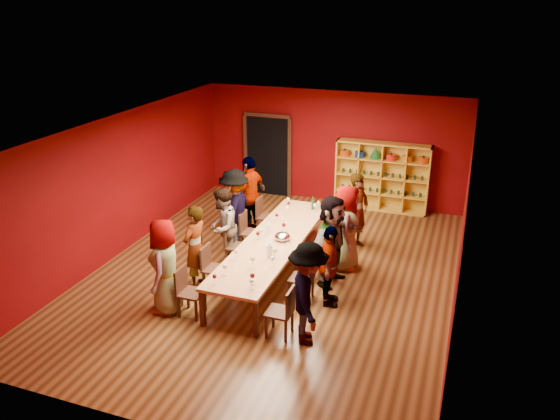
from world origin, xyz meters
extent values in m
cube|color=#4D2C14|center=(0.00, 0.00, -0.01)|extent=(7.10, 9.10, 0.02)
cube|color=#600407|center=(0.00, 4.51, 1.50)|extent=(7.10, 0.02, 3.00)
cube|color=#600407|center=(0.00, -4.51, 1.50)|extent=(7.10, 0.02, 3.00)
cube|color=#600407|center=(-3.51, 0.00, 1.50)|extent=(0.02, 9.10, 3.00)
cube|color=#600407|center=(3.51, 0.00, 1.50)|extent=(0.02, 9.10, 3.00)
cube|color=silver|center=(0.00, 0.00, 3.01)|extent=(7.10, 9.10, 0.02)
cube|color=#BD824F|center=(0.00, 0.00, 0.72)|extent=(1.10, 4.50, 0.06)
cube|color=black|center=(-0.49, -2.17, 0.34)|extent=(0.08, 0.08, 0.69)
cube|color=black|center=(-0.49, 2.17, 0.34)|extent=(0.08, 0.08, 0.69)
cube|color=black|center=(0.49, -2.17, 0.34)|extent=(0.08, 0.08, 0.69)
cube|color=black|center=(0.49, 2.17, 0.34)|extent=(0.08, 0.08, 0.69)
cube|color=black|center=(-1.80, 4.44, 1.10)|extent=(1.20, 0.14, 2.20)
cube|color=black|center=(-1.80, 4.37, 2.25)|extent=(1.32, 0.06, 0.10)
cube|color=black|center=(-2.45, 4.37, 1.10)|extent=(0.10, 0.06, 2.20)
cube|color=black|center=(-1.15, 4.37, 1.10)|extent=(0.10, 0.06, 2.20)
cube|color=gold|center=(0.22, 4.28, 0.90)|extent=(0.04, 0.40, 1.80)
cube|color=gold|center=(2.58, 4.28, 0.90)|extent=(0.04, 0.40, 1.80)
cube|color=gold|center=(1.40, 4.28, 1.78)|extent=(2.40, 0.40, 0.04)
cube|color=gold|center=(1.40, 4.28, 0.02)|extent=(2.40, 0.40, 0.04)
cube|color=gold|center=(1.40, 4.47, 0.90)|extent=(2.40, 0.02, 1.80)
cube|color=gold|center=(1.40, 4.28, 0.45)|extent=(2.36, 0.38, 0.03)
cube|color=gold|center=(1.40, 4.28, 0.90)|extent=(2.36, 0.38, 0.03)
cube|color=gold|center=(1.40, 4.28, 1.35)|extent=(2.36, 0.38, 0.03)
cube|color=gold|center=(0.80, 4.28, 0.90)|extent=(0.03, 0.38, 1.76)
cube|color=gold|center=(1.40, 4.28, 0.90)|extent=(0.03, 0.38, 1.76)
cube|color=gold|center=(2.00, 4.28, 0.90)|extent=(0.03, 0.38, 1.76)
cylinder|color=#C2430B|center=(0.40, 4.28, 1.44)|extent=(0.26, 0.26, 0.15)
sphere|color=black|center=(0.40, 4.28, 1.53)|extent=(0.05, 0.05, 0.05)
cylinder|color=navy|center=(0.80, 4.28, 1.44)|extent=(0.26, 0.26, 0.15)
sphere|color=black|center=(0.80, 4.28, 1.53)|extent=(0.05, 0.05, 0.05)
cylinder|color=#19652E|center=(1.20, 4.28, 1.41)|extent=(0.26, 0.26, 0.08)
cone|color=#19652E|center=(1.20, 4.28, 1.56)|extent=(0.24, 0.24, 0.22)
cylinder|color=red|center=(1.60, 4.28, 1.44)|extent=(0.26, 0.26, 0.15)
sphere|color=black|center=(1.60, 4.28, 1.53)|extent=(0.05, 0.05, 0.05)
cylinder|color=orange|center=(2.00, 4.28, 1.44)|extent=(0.26, 0.26, 0.15)
sphere|color=black|center=(2.00, 4.28, 1.53)|extent=(0.05, 0.05, 0.05)
cylinder|color=#C2430B|center=(2.40, 4.28, 1.44)|extent=(0.26, 0.26, 0.15)
sphere|color=black|center=(2.40, 4.28, 1.53)|extent=(0.05, 0.05, 0.05)
cylinder|color=#1B3121|center=(0.38, 4.28, 0.52)|extent=(0.07, 0.07, 0.10)
cylinder|color=#1B3121|center=(0.56, 4.28, 0.52)|extent=(0.07, 0.07, 0.10)
cylinder|color=#1B3121|center=(0.75, 4.28, 0.52)|extent=(0.07, 0.07, 0.10)
cylinder|color=#1B3121|center=(0.93, 4.28, 0.52)|extent=(0.07, 0.07, 0.10)
cylinder|color=#1B3121|center=(1.12, 4.28, 0.52)|extent=(0.07, 0.07, 0.10)
cylinder|color=#1B3121|center=(1.30, 4.28, 0.52)|extent=(0.07, 0.07, 0.10)
cylinder|color=#1B3121|center=(1.49, 4.28, 0.52)|extent=(0.07, 0.07, 0.10)
cylinder|color=#1B3121|center=(1.67, 4.28, 0.52)|extent=(0.07, 0.07, 0.10)
cylinder|color=#1B3121|center=(1.86, 4.28, 0.52)|extent=(0.07, 0.07, 0.10)
cylinder|color=#1B3121|center=(2.04, 4.28, 0.52)|extent=(0.07, 0.07, 0.10)
cylinder|color=#1B3121|center=(2.23, 4.28, 0.52)|extent=(0.07, 0.07, 0.10)
cylinder|color=#1B3121|center=(2.42, 4.28, 0.52)|extent=(0.07, 0.07, 0.10)
cylinder|color=#1B3121|center=(0.38, 4.28, 0.97)|extent=(0.07, 0.07, 0.10)
cylinder|color=#1B3121|center=(0.56, 4.28, 0.97)|extent=(0.07, 0.07, 0.10)
cylinder|color=#1B3121|center=(0.75, 4.28, 0.97)|extent=(0.07, 0.07, 0.10)
cylinder|color=#1B3121|center=(0.93, 4.28, 0.97)|extent=(0.07, 0.07, 0.10)
cylinder|color=#1B3121|center=(1.12, 4.28, 0.97)|extent=(0.07, 0.07, 0.10)
cylinder|color=#1B3121|center=(1.30, 4.28, 0.97)|extent=(0.07, 0.07, 0.10)
cylinder|color=#1B3121|center=(1.49, 4.28, 0.97)|extent=(0.07, 0.07, 0.10)
cylinder|color=#1B3121|center=(1.67, 4.28, 0.97)|extent=(0.07, 0.07, 0.10)
cylinder|color=#1B3121|center=(1.86, 4.28, 0.97)|extent=(0.07, 0.07, 0.10)
cylinder|color=#1B3121|center=(2.04, 4.28, 0.97)|extent=(0.07, 0.07, 0.10)
cylinder|color=#1B3121|center=(2.23, 4.28, 0.97)|extent=(0.07, 0.07, 0.10)
cylinder|color=#1B3121|center=(2.42, 4.28, 0.97)|extent=(0.07, 0.07, 0.10)
cube|color=black|center=(-0.83, -1.92, 0.43)|extent=(0.42, 0.42, 0.04)
cube|color=black|center=(-1.02, -1.92, 0.67)|extent=(0.04, 0.40, 0.44)
cube|color=black|center=(-1.00, -2.09, 0.21)|extent=(0.04, 0.04, 0.41)
cube|color=black|center=(-0.66, -2.09, 0.21)|extent=(0.04, 0.04, 0.41)
cube|color=black|center=(-1.00, -1.75, 0.21)|extent=(0.04, 0.04, 0.41)
cube|color=black|center=(-0.66, -1.75, 0.21)|extent=(0.04, 0.04, 0.41)
imported|color=silver|center=(-1.31, -1.92, 0.87)|extent=(0.64, 0.93, 1.74)
cube|color=black|center=(-0.83, -0.97, 0.43)|extent=(0.42, 0.42, 0.04)
cube|color=black|center=(-1.02, -0.97, 0.67)|extent=(0.04, 0.40, 0.44)
cube|color=black|center=(-1.00, -1.14, 0.21)|extent=(0.04, 0.04, 0.41)
cube|color=black|center=(-0.66, -1.14, 0.21)|extent=(0.04, 0.04, 0.41)
cube|color=black|center=(-1.00, -0.80, 0.21)|extent=(0.04, 0.04, 0.41)
cube|color=black|center=(-0.66, -0.80, 0.21)|extent=(0.04, 0.04, 0.41)
imported|color=#16203D|center=(-1.23, -0.97, 0.83)|extent=(0.53, 0.67, 1.66)
cube|color=black|center=(-0.83, 0.07, 0.43)|extent=(0.42, 0.42, 0.04)
cube|color=black|center=(-1.02, 0.07, 0.67)|extent=(0.04, 0.40, 0.44)
cube|color=black|center=(-1.00, -0.10, 0.21)|extent=(0.04, 0.04, 0.41)
cube|color=black|center=(-0.66, -0.10, 0.21)|extent=(0.04, 0.04, 0.41)
cube|color=black|center=(-1.00, 0.24, 0.21)|extent=(0.04, 0.04, 0.41)
cube|color=black|center=(-0.66, 0.24, 0.21)|extent=(0.04, 0.04, 0.41)
imported|color=#5E81C1|center=(-1.16, 0.07, 0.83)|extent=(0.53, 0.85, 1.65)
cube|color=black|center=(-0.83, 0.83, 0.43)|extent=(0.42, 0.42, 0.04)
cube|color=black|center=(-1.02, 0.83, 0.67)|extent=(0.04, 0.40, 0.44)
cube|color=black|center=(-1.00, 0.66, 0.21)|extent=(0.04, 0.04, 0.41)
cube|color=black|center=(-0.66, 0.66, 0.21)|extent=(0.04, 0.04, 0.41)
cube|color=black|center=(-1.00, 1.00, 0.21)|extent=(0.04, 0.04, 0.41)
cube|color=black|center=(-0.66, 1.00, 0.21)|extent=(0.04, 0.04, 0.41)
imported|color=#131535|center=(-1.21, 0.83, 0.92)|extent=(0.54, 1.20, 1.83)
cube|color=black|center=(-0.83, 1.79, 0.43)|extent=(0.42, 0.42, 0.04)
cube|color=black|center=(-1.02, 1.79, 0.67)|extent=(0.04, 0.40, 0.44)
cube|color=black|center=(-1.00, 1.62, 0.21)|extent=(0.04, 0.04, 0.41)
cube|color=black|center=(-0.66, 1.62, 0.21)|extent=(0.04, 0.04, 0.41)
cube|color=black|center=(-1.00, 1.96, 0.21)|extent=(0.04, 0.04, 0.41)
cube|color=black|center=(-0.66, 1.96, 0.21)|extent=(0.04, 0.04, 0.41)
imported|color=#517BA6|center=(-1.24, 1.79, 0.93)|extent=(0.71, 1.17, 1.86)
cube|color=black|center=(0.83, -1.97, 0.43)|extent=(0.42, 0.42, 0.04)
cube|color=black|center=(1.02, -1.97, 0.67)|extent=(0.04, 0.40, 0.44)
cube|color=black|center=(0.66, -2.14, 0.21)|extent=(0.04, 0.04, 0.41)
cube|color=black|center=(1.00, -2.14, 0.21)|extent=(0.04, 0.04, 0.41)
cube|color=black|center=(0.66, -1.80, 0.21)|extent=(0.04, 0.04, 0.41)
cube|color=black|center=(1.00, -1.80, 0.21)|extent=(0.04, 0.04, 0.41)
imported|color=#16183C|center=(1.31, -1.97, 0.87)|extent=(0.85, 1.22, 1.75)
cube|color=black|center=(0.83, -0.77, 0.43)|extent=(0.42, 0.42, 0.04)
cube|color=black|center=(1.02, -0.77, 0.67)|extent=(0.04, 0.40, 0.44)
cube|color=black|center=(0.66, -0.94, 0.21)|extent=(0.04, 0.04, 0.41)
cube|color=black|center=(1.00, -0.94, 0.21)|extent=(0.04, 0.04, 0.41)
cube|color=black|center=(0.66, -0.60, 0.21)|extent=(0.04, 0.04, 0.41)
cube|color=black|center=(1.00, -0.60, 0.21)|extent=(0.04, 0.04, 0.41)
imported|color=#131534|center=(1.35, -0.77, 0.77)|extent=(0.58, 0.96, 1.54)
cube|color=black|center=(0.83, 0.04, 0.43)|extent=(0.42, 0.42, 0.04)
cube|color=black|center=(1.02, 0.04, 0.67)|extent=(0.04, 0.40, 0.44)
cube|color=black|center=(0.66, -0.13, 0.21)|extent=(0.04, 0.04, 0.41)
cube|color=black|center=(1.00, -0.13, 0.21)|extent=(0.04, 0.04, 0.41)
cube|color=black|center=(0.66, 0.21, 0.21)|extent=(0.04, 0.04, 0.41)
cube|color=black|center=(1.00, 0.21, 0.21)|extent=(0.04, 0.04, 0.41)
imported|color=beige|center=(1.18, 0.04, 0.90)|extent=(0.86, 1.74, 1.81)
cube|color=black|center=(0.83, 0.75, 0.43)|extent=(0.42, 0.42, 0.04)
cube|color=black|center=(1.02, 0.75, 0.67)|extent=(0.04, 0.40, 0.44)
cube|color=black|center=(0.66, 0.58, 0.21)|extent=(0.04, 0.04, 0.41)
cube|color=black|center=(1.00, 0.58, 0.21)|extent=(0.04, 0.04, 0.41)
cube|color=black|center=(0.66, 0.92, 0.21)|extent=(0.04, 0.04, 0.41)
cube|color=black|center=(1.00, 0.92, 0.21)|extent=(0.04, 0.04, 0.41)
imported|color=#5976B8|center=(1.29, 0.75, 0.89)|extent=(0.62, 0.94, 1.79)
cube|color=black|center=(0.83, 1.80, 0.43)|extent=(0.42, 0.42, 0.04)
cube|color=black|center=(1.02, 1.80, 0.67)|extent=(0.04, 0.40, 0.44)
cube|color=black|center=(0.66, 1.63, 0.21)|extent=(0.04, 0.04, 0.41)
cube|color=black|center=(1.00, 1.63, 0.21)|extent=(0.04, 0.04, 0.41)
cube|color=black|center=(0.66, 1.97, 0.21)|extent=(0.04, 0.04, 0.41)
cube|color=black|center=(1.00, 1.97, 0.21)|extent=(0.04, 0.04, 0.41)
imported|color=#525257|center=(1.30, 1.80, 0.86)|extent=(0.64, 0.74, 1.72)
cylinder|color=white|center=(0.36, -1.05, 0.75)|extent=(0.06, 0.06, 0.01)
cylinder|color=white|center=(0.36, -1.05, 0.81)|extent=(0.01, 0.01, 0.11)
ellipsoid|color=white|center=(0.36, -1.05, 0.90)|extent=(0.08, 0.08, 0.09)
cylinder|color=white|center=(-0.33, 1.84, 0.75)|extent=(0.07, 0.07, 0.01)
cylinder|color=white|center=(-0.33, 1.84, 0.82)|extent=(0.01, 0.01, 0.12)
ellipsoid|color=#D3C484|center=(-0.33, 1.84, 0.91)|extent=(0.08, 0.08, 0.10)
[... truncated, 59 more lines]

